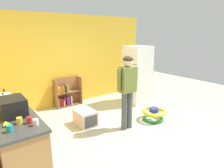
% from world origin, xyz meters
% --- Properties ---
extents(ground_plane, '(12.00, 12.00, 0.00)m').
position_xyz_m(ground_plane, '(0.00, 0.00, 0.00)').
color(ground_plane, beige).
rests_on(ground_plane, ground).
extents(back_wall, '(5.20, 0.06, 2.70)m').
position_xyz_m(back_wall, '(0.00, 2.33, 1.35)').
color(back_wall, gold).
rests_on(back_wall, ground).
extents(kitchen_counter, '(0.65, 2.13, 0.90)m').
position_xyz_m(kitchen_counter, '(-2.20, 0.21, 0.45)').
color(kitchen_counter, '#B77D49').
rests_on(kitchen_counter, ground).
extents(refrigerator, '(0.73, 0.68, 1.78)m').
position_xyz_m(refrigerator, '(1.57, 1.10, 0.89)').
color(refrigerator, white).
rests_on(refrigerator, ground).
extents(bookshelf, '(0.80, 0.28, 0.85)m').
position_xyz_m(bookshelf, '(-0.37, 2.14, 0.36)').
color(bookshelf, '#97603F').
rests_on(bookshelf, ground).
extents(standing_person, '(0.57, 0.23, 1.69)m').
position_xyz_m(standing_person, '(0.12, -0.09, 1.03)').
color(standing_person, '#4D5153').
rests_on(standing_person, ground).
extents(baby_walker, '(0.60, 0.60, 0.32)m').
position_xyz_m(baby_walker, '(0.97, -0.15, 0.16)').
color(baby_walker, '#22874C').
rests_on(baby_walker, ground).
extents(pet_carrier, '(0.42, 0.55, 0.36)m').
position_xyz_m(pet_carrier, '(-0.55, 0.66, 0.18)').
color(pet_carrier, beige).
rests_on(pet_carrier, ground).
extents(microwave, '(0.37, 0.48, 0.28)m').
position_xyz_m(microwave, '(-2.18, -0.00, 1.04)').
color(microwave, black).
rests_on(microwave, kitchen_counter).
extents(crock_pot, '(0.27, 0.27, 0.25)m').
position_xyz_m(crock_pot, '(-2.24, 0.50, 1.01)').
color(crock_pot, black).
rests_on(crock_pot, kitchen_counter).
extents(banana_bunch, '(0.12, 0.16, 0.04)m').
position_xyz_m(banana_bunch, '(-2.35, -0.34, 0.93)').
color(banana_bunch, yellow).
rests_on(banana_bunch, kitchen_counter).
extents(amber_bottle, '(0.07, 0.07, 0.25)m').
position_xyz_m(amber_bottle, '(-2.02, 0.34, 1.00)').
color(amber_bottle, '#9E661E').
rests_on(amber_bottle, kitchen_counter).
extents(ketchup_bottle, '(0.07, 0.07, 0.25)m').
position_xyz_m(ketchup_bottle, '(-2.18, 0.77, 1.00)').
color(ketchup_bottle, red).
rests_on(ketchup_bottle, kitchen_counter).
extents(teal_cup, '(0.08, 0.08, 0.09)m').
position_xyz_m(teal_cup, '(-2.34, -0.57, 0.95)').
color(teal_cup, teal).
rests_on(teal_cup, kitchen_counter).
extents(red_cup, '(0.08, 0.08, 0.09)m').
position_xyz_m(red_cup, '(-2.06, -0.45, 0.95)').
color(red_cup, red).
rests_on(red_cup, kitchen_counter).
extents(white_cup, '(0.08, 0.08, 0.09)m').
position_xyz_m(white_cup, '(-2.01, -0.58, 0.95)').
color(white_cup, white).
rests_on(white_cup, kitchen_counter).
extents(orange_cup, '(0.08, 0.08, 0.09)m').
position_xyz_m(orange_cup, '(-1.99, 0.47, 0.95)').
color(orange_cup, orange).
rests_on(orange_cup, kitchen_counter).
extents(yellow_cup, '(0.08, 0.08, 0.09)m').
position_xyz_m(yellow_cup, '(-2.18, -0.39, 0.95)').
color(yellow_cup, yellow).
rests_on(yellow_cup, kitchen_counter).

